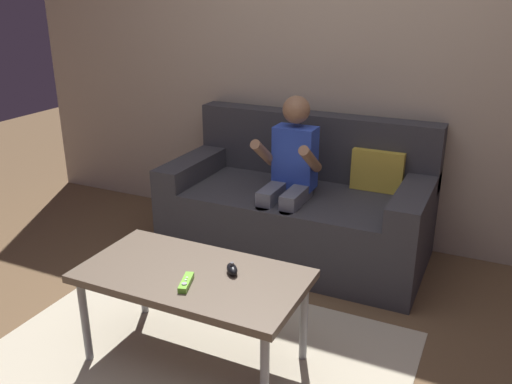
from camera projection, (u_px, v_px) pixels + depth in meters
wall_back at (349, 49)px, 3.35m from camera, size 4.92×0.05×2.50m
couch at (300, 208)px, 3.41m from camera, size 1.60×0.80×0.85m
person_seated_on_couch at (289, 174)px, 3.15m from camera, size 0.35×0.43×1.03m
coffee_table at (193, 281)px, 2.34m from camera, size 0.99×0.52×0.45m
area_rug at (196, 358)px, 2.49m from camera, size 1.88×1.30×0.01m
game_remote_lime_near_edge at (186, 282)px, 2.23m from camera, size 0.08×0.14×0.03m
nunchuk_black at (232, 269)px, 2.32m from camera, size 0.09×0.10×0.05m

